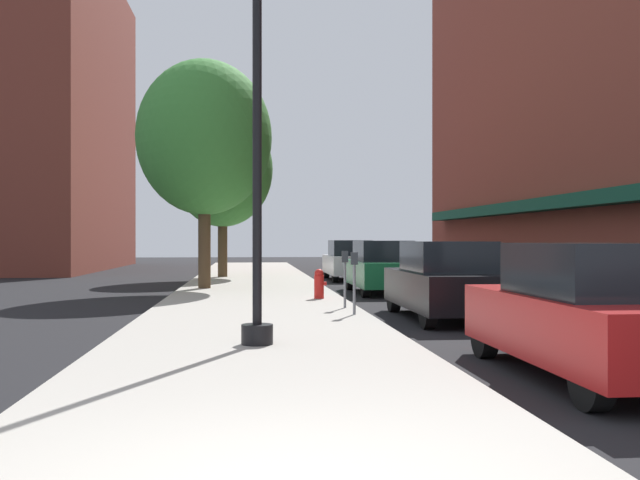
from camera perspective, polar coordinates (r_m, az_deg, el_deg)
name	(u,v)px	position (r m, az deg, el deg)	size (l,w,h in m)	color
ground_plane	(380,293)	(22.76, 4.83, -4.23)	(90.00, 90.00, 0.00)	black
sidewalk_slab	(254,289)	(23.38, -5.34, -3.97)	(4.80, 50.00, 0.12)	#A8A399
building_right_brick	(639,31)	(31.43, 24.21, 15.02)	(6.80, 40.00, 19.67)	brown
building_far_background	(56,118)	(43.26, -20.44, 9.14)	(6.80, 18.00, 17.10)	brown
lamppost	(257,140)	(10.84, -5.07, 8.00)	(0.48, 0.48, 5.90)	black
fire_hydrant	(319,284)	(18.97, -0.07, -3.52)	(0.33, 0.26, 0.79)	red
parking_meter_near	(354,275)	(14.95, 2.77, -2.83)	(0.14, 0.09, 1.31)	slate
parking_meter_far	(345,272)	(16.40, 2.01, -2.57)	(0.14, 0.09, 1.31)	slate
tree_near	(204,138)	(23.46, -9.26, 8.09)	(4.36, 4.36, 7.38)	#4C3823
tree_mid	(223,170)	(30.35, -7.82, 5.62)	(4.23, 4.23, 6.97)	#4C3823
car_red	(591,313)	(9.30, 20.92, -5.47)	(1.80, 4.30, 1.66)	black
car_black	(445,281)	(15.33, 10.03, -3.29)	(1.80, 4.30, 1.66)	black
car_green	(382,268)	(22.39, 4.99, -2.23)	(1.80, 4.30, 1.66)	black
car_white	(349,261)	(29.58, 2.36, -1.67)	(1.80, 4.30, 1.66)	black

